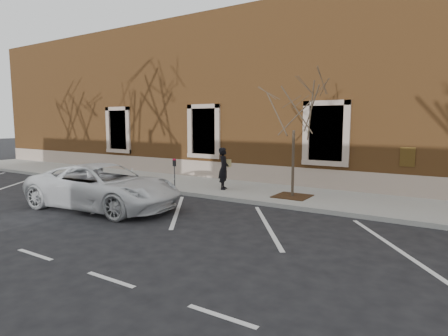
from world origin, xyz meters
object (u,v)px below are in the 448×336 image
Objects in this scene: sapling at (294,112)px; man at (224,168)px; white_truck at (104,186)px; parking_meter at (174,168)px.

man is at bearing -178.84° from sapling.
man is 3.67m from sapling.
sapling is at bearing -52.67° from white_truck.
parking_meter is 0.23× the size of white_truck.
sapling is at bearing 7.18° from parking_meter.
sapling is at bearing -113.00° from man.
parking_meter is at bearing -9.47° from white_truck.
man is 4.83m from white_truck.
sapling reaches higher than parking_meter.
white_truck is (-1.87, -4.44, -0.26)m from man.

